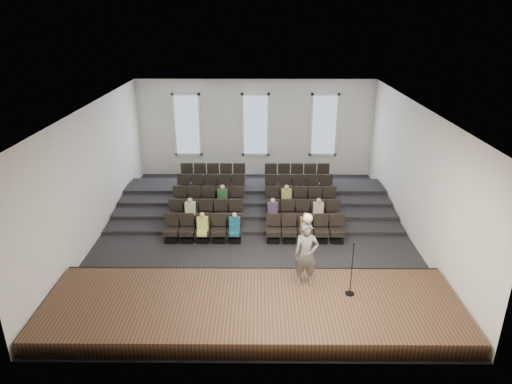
% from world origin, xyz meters
% --- Properties ---
extents(ground, '(14.00, 14.00, 0.00)m').
position_xyz_m(ground, '(0.00, 0.00, 0.00)').
color(ground, black).
rests_on(ground, ground).
extents(ceiling, '(12.00, 14.00, 0.02)m').
position_xyz_m(ceiling, '(0.00, 0.00, 5.01)').
color(ceiling, white).
rests_on(ceiling, ground).
extents(wall_back, '(12.00, 0.04, 5.00)m').
position_xyz_m(wall_back, '(0.00, 7.02, 2.50)').
color(wall_back, silver).
rests_on(wall_back, ground).
extents(wall_front, '(12.00, 0.04, 5.00)m').
position_xyz_m(wall_front, '(0.00, -7.02, 2.50)').
color(wall_front, silver).
rests_on(wall_front, ground).
extents(wall_left, '(0.04, 14.00, 5.00)m').
position_xyz_m(wall_left, '(-6.02, 0.00, 2.50)').
color(wall_left, silver).
rests_on(wall_left, ground).
extents(wall_right, '(0.04, 14.00, 5.00)m').
position_xyz_m(wall_right, '(6.02, 0.00, 2.50)').
color(wall_right, silver).
rests_on(wall_right, ground).
extents(stage, '(11.80, 3.60, 0.50)m').
position_xyz_m(stage, '(0.00, -5.10, 0.25)').
color(stage, '#4F3922').
rests_on(stage, ground).
extents(stage_lip, '(11.80, 0.06, 0.52)m').
position_xyz_m(stage_lip, '(0.00, -3.33, 0.25)').
color(stage_lip, black).
rests_on(stage_lip, ground).
extents(risers, '(11.80, 4.80, 0.60)m').
position_xyz_m(risers, '(0.00, 3.17, 0.20)').
color(risers, black).
rests_on(risers, ground).
extents(seating_rows, '(6.80, 4.70, 1.67)m').
position_xyz_m(seating_rows, '(-0.00, 1.54, 0.68)').
color(seating_rows, black).
rests_on(seating_rows, ground).
extents(windows, '(8.44, 0.10, 3.24)m').
position_xyz_m(windows, '(0.00, 6.95, 2.70)').
color(windows, white).
rests_on(windows, wall_back).
extents(audience, '(5.45, 2.64, 1.10)m').
position_xyz_m(audience, '(0.00, 0.32, 0.81)').
color(audience, '#C8D957').
rests_on(audience, seating_rows).
extents(speaker, '(0.73, 0.49, 1.98)m').
position_xyz_m(speaker, '(1.58, -4.16, 1.49)').
color(speaker, '#565552').
rests_on(speaker, stage).
extents(mic_stand, '(0.28, 0.28, 1.67)m').
position_xyz_m(mic_stand, '(2.83, -4.73, 1.00)').
color(mic_stand, black).
rests_on(mic_stand, stage).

